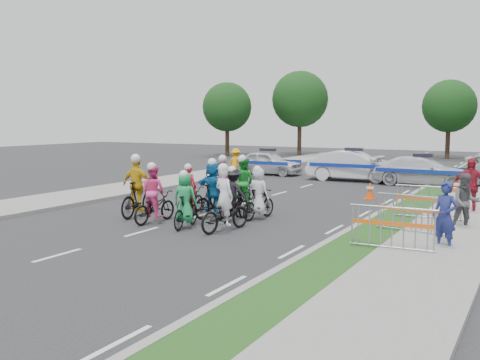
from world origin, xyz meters
The scene contains 31 objects.
ground centered at (0.00, 0.00, 0.00)m, with size 90.00×90.00×0.00m, color #28282B.
curb_right centered at (5.10, 5.00, 0.06)m, with size 0.20×60.00×0.12m, color gray.
grass_strip centered at (5.80, 5.00, 0.06)m, with size 1.20×60.00×0.11m, color #264717.
sidewalk_right centered at (7.60, 5.00, 0.07)m, with size 2.40×60.00×0.13m, color gray.
sidewalk_left centered at (-6.50, 5.00, 0.07)m, with size 3.00×60.00×0.13m, color gray.
rider_0 centered at (1.96, 1.27, 0.64)m, with size 1.03×1.99×1.94m.
rider_1 centered at (0.75, 1.07, 0.67)m, with size 0.79×1.67×1.70m.
rider_2 centered at (-0.58, 1.28, 0.69)m, with size 0.79×1.85×1.86m.
rider_3 centered at (-1.66, 1.81, 0.78)m, with size 1.08×2.01×2.05m.
rider_4 centered at (1.38, 2.75, 0.67)m, with size 0.97×1.71×1.72m.
rider_5 centered at (0.53, 2.93, 0.81)m, with size 1.59×1.89×1.92m.
rider_6 centered at (-0.56, 3.16, 0.56)m, with size 0.71×1.70×1.69m.
rider_7 centered at (1.94, 3.35, 0.67)m, with size 0.78×1.68×1.71m.
rider_8 centered at (0.79, 4.44, 0.72)m, with size 0.83×1.93×1.95m.
rider_9 centered at (-0.10, 4.61, 0.73)m, with size 1.01×1.87×1.91m.
police_car_0 centered at (-4.01, 15.87, 0.67)m, with size 1.59×3.96×1.35m, color silver.
police_car_1 centered at (1.24, 15.22, 0.77)m, with size 1.63×4.69×1.54m, color silver.
police_car_2 centered at (4.72, 14.99, 0.69)m, with size 1.92×4.73×1.37m, color silver.
spectator_0 centered at (7.72, 1.97, 0.84)m, with size 0.61×0.40×1.68m, color navy.
spectator_1 centered at (7.86, 4.70, 0.82)m, with size 0.80×0.62×1.64m, color #4F4F53.
spectator_2 centered at (7.65, 7.49, 0.95)m, with size 1.11×0.46×1.89m, color maroon.
marshal_hiviz centered at (-5.13, 14.16, 0.77)m, with size 1.00×0.57×1.55m, color #F3A60C.
barrier_0 centered at (6.70, 1.03, 0.56)m, with size 2.00×0.50×1.12m, color #A5A8AD, non-canonical shape.
barrier_1 centered at (6.70, 3.24, 0.56)m, with size 2.00×0.50×1.12m, color #A5A8AD, non-canonical shape.
barrier_2 centered at (6.70, 5.53, 0.56)m, with size 2.00×0.50×1.12m, color #A5A8AD, non-canonical shape.
cone_0 centered at (3.81, 9.32, 0.34)m, with size 0.40×0.40×0.70m.
cone_1 centered at (6.59, 12.27, 0.34)m, with size 0.40×0.40×0.70m.
parked_bike centered at (-5.15, 11.83, 0.47)m, with size 0.62×1.78×0.94m, color black.
tree_0 centered at (-14.00, 28.00, 4.19)m, with size 4.20×4.20×6.30m.
tree_3 centered at (-9.00, 32.00, 4.89)m, with size 4.90×4.90×7.35m.
tree_4 centered at (3.00, 34.00, 4.19)m, with size 4.20×4.20×6.30m.
Camera 1 is at (9.68, -11.45, 3.15)m, focal length 40.00 mm.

